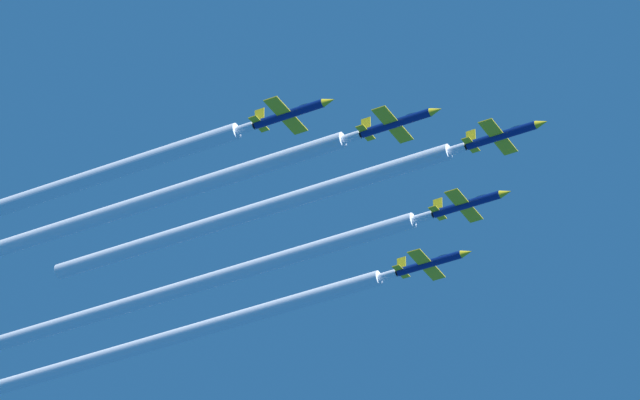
{
  "coord_description": "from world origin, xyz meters",
  "views": [
    {
      "loc": [
        227.67,
        102.25,
        2.69
      ],
      "look_at": [
        0.09,
        -20.62,
        180.98
      ],
      "focal_mm": 129.08,
      "sensor_mm": 36.0,
      "label": 1
    }
  ],
  "objects_px": {
    "jet_outer_left": "(432,263)",
    "jet_right_wingman": "(398,122)",
    "jet_left_wingman": "(469,203)",
    "jet_lead": "(504,135)",
    "jet_outer_right": "(291,113)"
  },
  "relations": [
    {
      "from": "jet_left_wingman",
      "to": "jet_right_wingman",
      "type": "xyz_separation_m",
      "value": [
        20.88,
        -0.37,
        0.38
      ]
    },
    {
      "from": "jet_left_wingman",
      "to": "jet_outer_right",
      "type": "relative_size",
      "value": 1.0
    },
    {
      "from": "jet_left_wingman",
      "to": "jet_right_wingman",
      "type": "height_order",
      "value": "jet_right_wingman"
    },
    {
      "from": "jet_lead",
      "to": "jet_outer_right",
      "type": "distance_m",
      "value": 29.26
    },
    {
      "from": "jet_left_wingman",
      "to": "jet_outer_left",
      "type": "distance_m",
      "value": 14.36
    },
    {
      "from": "jet_outer_left",
      "to": "jet_left_wingman",
      "type": "bearing_deg",
      "value": 47.28
    },
    {
      "from": "jet_lead",
      "to": "jet_outer_right",
      "type": "relative_size",
      "value": 1.0
    },
    {
      "from": "jet_outer_right",
      "to": "jet_lead",
      "type": "bearing_deg",
      "value": 134.3
    },
    {
      "from": "jet_outer_left",
      "to": "jet_right_wingman",
      "type": "bearing_deg",
      "value": 18.37
    },
    {
      "from": "jet_lead",
      "to": "jet_outer_left",
      "type": "height_order",
      "value": "jet_lead"
    },
    {
      "from": "jet_left_wingman",
      "to": "jet_outer_left",
      "type": "bearing_deg",
      "value": -132.72
    },
    {
      "from": "jet_lead",
      "to": "jet_right_wingman",
      "type": "distance_m",
      "value": 14.75
    },
    {
      "from": "jet_lead",
      "to": "jet_outer_left",
      "type": "bearing_deg",
      "value": -134.49
    },
    {
      "from": "jet_left_wingman",
      "to": "jet_outer_right",
      "type": "distance_m",
      "value": 32.74
    },
    {
      "from": "jet_right_wingman",
      "to": "jet_lead",
      "type": "bearing_deg",
      "value": 134.72
    }
  ]
}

